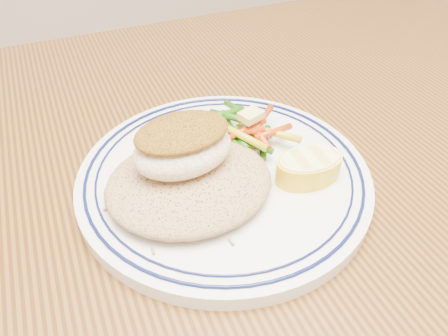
% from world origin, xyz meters
% --- Properties ---
extents(dining_table, '(1.50, 0.90, 0.75)m').
position_xyz_m(dining_table, '(0.00, 0.00, 0.65)').
color(dining_table, '#44260D').
rests_on(dining_table, ground).
extents(plate, '(0.28, 0.28, 0.02)m').
position_xyz_m(plate, '(0.03, 0.03, 0.76)').
color(plate, white).
rests_on(plate, dining_table).
extents(rice_pilaf, '(0.15, 0.13, 0.03)m').
position_xyz_m(rice_pilaf, '(-0.01, 0.02, 0.78)').
color(rice_pilaf, '#96724B').
rests_on(rice_pilaf, plate).
extents(fish_fillet, '(0.10, 0.07, 0.05)m').
position_xyz_m(fish_fillet, '(-0.01, 0.03, 0.81)').
color(fish_fillet, white).
rests_on(fish_fillet, rice_pilaf).
extents(vegetable_pile, '(0.10, 0.11, 0.03)m').
position_xyz_m(vegetable_pile, '(0.06, 0.07, 0.78)').
color(vegetable_pile, '#B63309').
rests_on(vegetable_pile, plate).
extents(butter_pat, '(0.03, 0.02, 0.01)m').
position_xyz_m(butter_pat, '(0.07, 0.07, 0.80)').
color(butter_pat, '#E1D66E').
rests_on(butter_pat, vegetable_pile).
extents(lemon_wedge, '(0.07, 0.06, 0.03)m').
position_xyz_m(lemon_wedge, '(0.10, -0.01, 0.78)').
color(lemon_wedge, yellow).
rests_on(lemon_wedge, plate).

